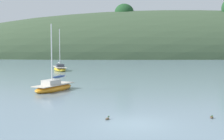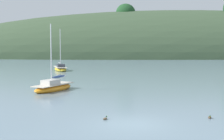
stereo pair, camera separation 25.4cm
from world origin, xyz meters
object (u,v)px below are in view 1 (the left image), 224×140
object	(u,v)px
sailboat_black_sloop	(54,87)
duck_straggler	(107,119)
duck_lone_left	(212,117)
sailboat_teal_outer	(60,69)

from	to	relation	value
sailboat_black_sloop	duck_straggler	xyz separation A→B (m)	(4.31, -11.56, -0.27)
duck_lone_left	duck_straggler	size ratio (longest dim) A/B	1.07
sailboat_teal_outer	duck_straggler	world-z (taller)	sailboat_teal_outer
sailboat_black_sloop	duck_lone_left	world-z (taller)	sailboat_black_sloop
sailboat_black_sloop	duck_lone_left	distance (m)	15.52
duck_straggler	sailboat_teal_outer	bearing A→B (deg)	100.00
sailboat_teal_outer	sailboat_black_sloop	bearing A→B (deg)	-86.24
sailboat_black_sloop	duck_straggler	bearing A→B (deg)	-69.53
sailboat_teal_outer	duck_lone_left	size ratio (longest dim) A/B	14.97
sailboat_teal_outer	duck_straggler	xyz separation A→B (m)	(5.66, -32.13, -0.26)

